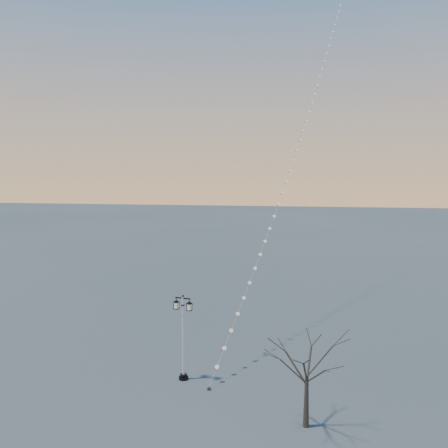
# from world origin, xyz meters

# --- Properties ---
(ground) EXTENTS (300.00, 300.00, 0.00)m
(ground) POSITION_xyz_m (0.00, 0.00, 0.00)
(ground) COLOR #4C4D4D
(ground) RESTS_ON ground
(street_lamp) EXTENTS (1.23, 0.58, 4.89)m
(street_lamp) POSITION_xyz_m (-0.85, 2.30, 2.71)
(street_lamp) COLOR black
(street_lamp) RESTS_ON ground
(bare_tree) EXTENTS (2.72, 2.72, 4.51)m
(bare_tree) POSITION_xyz_m (6.03, -1.44, 3.13)
(bare_tree) COLOR #362B21
(bare_tree) RESTS_ON ground
(kite_train) EXTENTS (9.53, 37.96, 34.77)m
(kite_train) POSITION_xyz_m (5.33, 19.94, 17.26)
(kite_train) COLOR #392920
(kite_train) RESTS_ON ground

